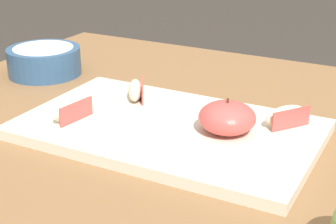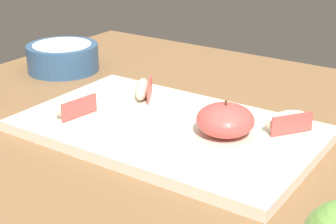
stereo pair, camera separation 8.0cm
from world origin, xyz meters
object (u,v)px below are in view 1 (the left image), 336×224
(apple_wedge_right, at_px, (286,116))
(apple_wedge_front, at_px, (71,110))
(cutting_board, at_px, (168,129))
(apple_half_skin_up, at_px, (227,117))
(apple_wedge_left, at_px, (136,90))
(ceramic_fruit_bowl, at_px, (44,60))

(apple_wedge_right, height_order, apple_wedge_front, same)
(cutting_board, distance_m, apple_half_skin_up, 0.10)
(apple_wedge_left, bearing_deg, apple_wedge_right, 1.92)
(apple_half_skin_up, xyz_separation_m, apple_wedge_front, (-0.24, -0.07, -0.01))
(cutting_board, xyz_separation_m, ceramic_fruit_bowl, (-0.37, 0.15, 0.02))
(apple_wedge_left, bearing_deg, apple_wedge_front, -109.49)
(apple_wedge_left, xyz_separation_m, ceramic_fruit_bowl, (-0.27, 0.07, -0.00))
(apple_wedge_front, relative_size, apple_wedge_left, 1.01)
(apple_half_skin_up, xyz_separation_m, ceramic_fruit_bowl, (-0.46, 0.13, -0.01))
(apple_half_skin_up, bearing_deg, apple_wedge_right, 42.07)
(cutting_board, relative_size, apple_wedge_right, 6.27)
(apple_half_skin_up, relative_size, apple_wedge_front, 1.14)
(apple_wedge_right, bearing_deg, cutting_board, -154.06)
(cutting_board, distance_m, ceramic_fruit_bowl, 0.40)
(apple_half_skin_up, xyz_separation_m, apple_wedge_left, (-0.19, 0.06, -0.01))
(apple_wedge_front, bearing_deg, apple_wedge_left, 70.51)
(apple_half_skin_up, height_order, apple_wedge_right, apple_half_skin_up)
(apple_half_skin_up, height_order, ceramic_fruit_bowl, apple_half_skin_up)
(apple_wedge_left, relative_size, ceramic_fruit_bowl, 0.50)
(apple_wedge_front, bearing_deg, ceramic_fruit_bowl, 138.17)
(apple_half_skin_up, bearing_deg, apple_wedge_left, 163.89)
(apple_wedge_right, bearing_deg, apple_wedge_left, -178.08)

